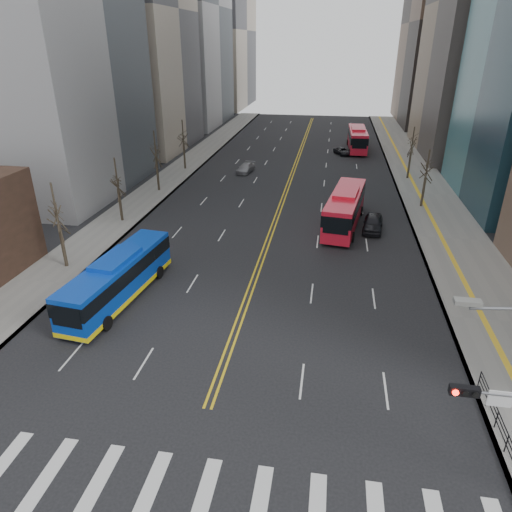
% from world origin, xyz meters
% --- Properties ---
extents(ground, '(220.00, 220.00, 0.00)m').
position_xyz_m(ground, '(0.00, 0.00, 0.00)').
color(ground, black).
extents(sidewalk_right, '(7.00, 130.00, 0.15)m').
position_xyz_m(sidewalk_right, '(17.50, 45.00, 0.07)').
color(sidewalk_right, gray).
rests_on(sidewalk_right, ground).
extents(sidewalk_left, '(5.00, 130.00, 0.15)m').
position_xyz_m(sidewalk_left, '(-16.50, 45.00, 0.07)').
color(sidewalk_left, gray).
rests_on(sidewalk_left, ground).
extents(crosswalk, '(26.70, 4.00, 0.01)m').
position_xyz_m(crosswalk, '(0.00, 0.00, 0.01)').
color(crosswalk, silver).
rests_on(crosswalk, ground).
extents(centerline, '(0.55, 100.00, 0.01)m').
position_xyz_m(centerline, '(0.00, 55.00, 0.01)').
color(centerline, gold).
rests_on(centerline, ground).
extents(pedestrian_railing, '(0.06, 6.06, 1.02)m').
position_xyz_m(pedestrian_railing, '(14.30, 6.00, 0.82)').
color(pedestrian_railing, black).
rests_on(pedestrian_railing, sidewalk_right).
extents(street_trees, '(35.20, 47.20, 7.60)m').
position_xyz_m(street_trees, '(-7.18, 34.55, 4.87)').
color(street_trees, '#2F271D').
rests_on(street_trees, ground).
extents(blue_bus, '(3.81, 12.09, 3.46)m').
position_xyz_m(blue_bus, '(-9.22, 14.83, 1.82)').
color(blue_bus, '#0B3AB1').
rests_on(blue_bus, ground).
extents(red_bus_near, '(4.53, 12.34, 3.80)m').
position_xyz_m(red_bus_near, '(7.15, 32.48, 2.11)').
color(red_bus_near, red).
rests_on(red_bus_near, ground).
extents(red_bus_far, '(3.26, 12.25, 3.84)m').
position_xyz_m(red_bus_far, '(9.61, 69.82, 2.13)').
color(red_bus_far, red).
rests_on(red_bus_far, ground).
extents(car_white, '(2.22, 4.76, 1.51)m').
position_xyz_m(car_white, '(-9.19, 17.17, 0.75)').
color(car_white, silver).
rests_on(car_white, ground).
extents(car_dark_mid, '(2.39, 4.79, 1.57)m').
position_xyz_m(car_dark_mid, '(10.02, 31.79, 0.78)').
color(car_dark_mid, black).
rests_on(car_dark_mid, ground).
extents(car_silver, '(2.46, 4.59, 1.27)m').
position_xyz_m(car_silver, '(-6.80, 51.78, 0.63)').
color(car_silver, gray).
rests_on(car_silver, ground).
extents(car_dark_far, '(3.36, 4.47, 1.13)m').
position_xyz_m(car_dark_far, '(7.17, 65.70, 0.56)').
color(car_dark_far, black).
rests_on(car_dark_far, ground).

